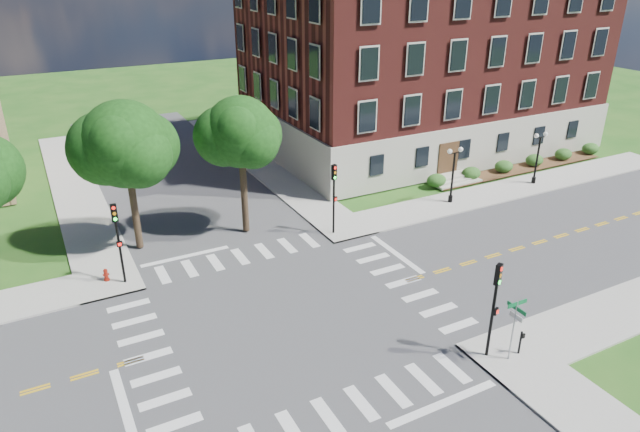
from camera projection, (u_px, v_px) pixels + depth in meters
name	position (u px, v px, depth m)	size (l,w,h in m)	color
ground	(289.00, 316.00, 29.54)	(160.00, 160.00, 0.00)	#1E5116
road_ew	(289.00, 316.00, 29.53)	(90.00, 12.00, 0.01)	#3D3D3F
road_ns	(289.00, 316.00, 29.53)	(12.00, 90.00, 0.01)	#3D3D3F
sidewalk_ne	(377.00, 175.00, 48.40)	(34.00, 34.00, 0.12)	#9E9B93
crosswalk_east	(403.00, 282.00, 32.58)	(2.20, 10.20, 0.02)	silver
stop_bar_east	(396.00, 254.00, 35.67)	(0.40, 5.50, 0.00)	silver
main_building	(420.00, 57.00, 53.96)	(30.60, 22.40, 16.50)	#B1AC9C
shrub_row	(518.00, 171.00, 49.65)	(18.00, 2.00, 1.30)	#244C19
tree_c	(125.00, 144.00, 33.53)	(5.24, 5.24, 9.43)	#2E2017
tree_d	(241.00, 133.00, 35.74)	(4.55, 4.55, 9.11)	#2E2017
traffic_signal_se	(495.00, 299.00, 25.16)	(0.38, 0.46, 4.80)	black
traffic_signal_ne	(334.00, 190.00, 36.90)	(0.37, 0.44, 4.80)	black
traffic_signal_nw	(117.00, 233.00, 31.11)	(0.33, 0.36, 4.80)	black
twin_lamp_west	(453.00, 172.00, 42.01)	(1.36, 0.36, 4.23)	black
twin_lamp_east	(538.00, 155.00, 45.59)	(1.36, 0.36, 4.23)	black
street_sign_pole	(515.00, 319.00, 25.27)	(1.10, 1.10, 3.10)	gray
push_button_post	(521.00, 341.00, 26.26)	(0.14, 0.21, 1.20)	black
fire_hydrant	(106.00, 275.00, 32.39)	(0.35, 0.35, 0.75)	maroon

